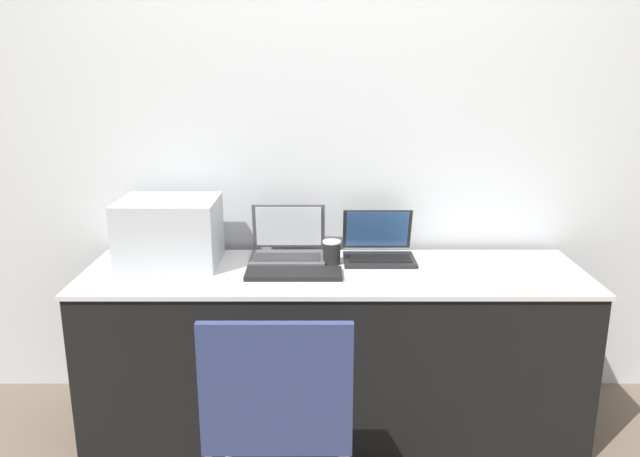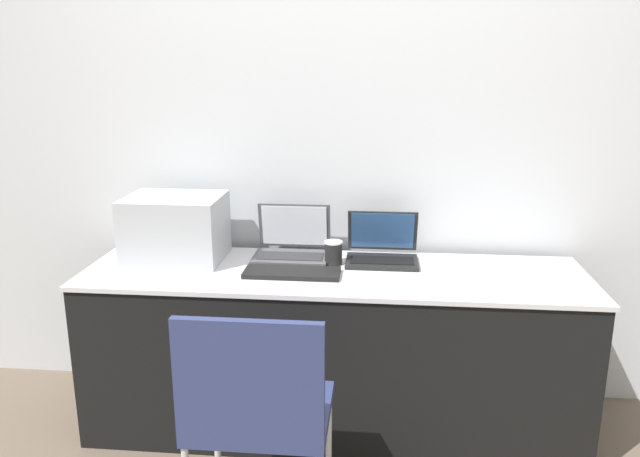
% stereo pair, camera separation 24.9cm
% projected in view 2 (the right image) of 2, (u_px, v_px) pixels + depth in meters
% --- Properties ---
extents(wall_back, '(8.00, 0.05, 2.60)m').
position_uv_depth(wall_back, '(341.00, 130.00, 2.89)').
color(wall_back, silver).
rests_on(wall_back, ground_plane).
extents(table, '(2.15, 0.61, 0.74)m').
position_uv_depth(table, '(333.00, 350.00, 2.77)').
color(table, black).
rests_on(table, ground_plane).
extents(printer, '(0.42, 0.34, 0.29)m').
position_uv_depth(printer, '(175.00, 226.00, 2.79)').
color(printer, '#B2B7BC').
rests_on(printer, table).
extents(laptop_left, '(0.34, 0.27, 0.23)m').
position_uv_depth(laptop_left, '(292.00, 245.00, 2.86)').
color(laptop_left, '#4C4C51').
rests_on(laptop_left, table).
extents(laptop_right, '(0.32, 0.28, 0.21)m').
position_uv_depth(laptop_right, '(382.00, 250.00, 2.80)').
color(laptop_right, black).
rests_on(laptop_right, table).
extents(external_keyboard, '(0.40, 0.15, 0.02)m').
position_uv_depth(external_keyboard, '(292.00, 273.00, 2.62)').
color(external_keyboard, black).
rests_on(external_keyboard, table).
extents(coffee_cup, '(0.08, 0.08, 0.11)m').
position_uv_depth(coffee_cup, '(333.00, 253.00, 2.75)').
color(coffee_cup, black).
rests_on(coffee_cup, table).
extents(chair, '(0.46, 0.40, 0.87)m').
position_uv_depth(chair, '(257.00, 405.00, 2.04)').
color(chair, navy).
rests_on(chair, ground_plane).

